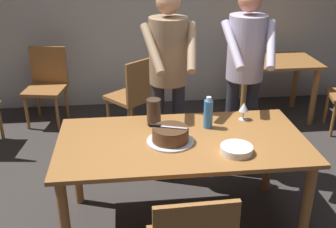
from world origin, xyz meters
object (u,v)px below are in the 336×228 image
Objects in this scene: cake_on_platter at (170,135)px; cake_knife at (160,126)px; main_dining_table at (182,152)px; background_chair_1 at (134,94)px; plate_stack at (236,149)px; background_table at (273,73)px; person_standing_beside at (245,65)px; wine_glass_near at (244,108)px; person_cutting_cake at (168,69)px; hurricane_lamp at (154,112)px; water_bottle at (208,114)px; background_chair_2 at (47,83)px.

cake_on_platter is 1.29× the size of cake_knife.
main_dining_table is 0.18m from cake_on_platter.
background_chair_1 is (-0.29, 1.64, -0.16)m from main_dining_table.
main_dining_table is 8.15× the size of plate_stack.
main_dining_table reaches higher than background_table.
plate_stack is at bearing -108.48° from person_standing_beside.
background_chair_1 reaches higher than cake_on_platter.
cake_on_platter reaches higher than background_table.
background_chair_1 is (-0.63, 1.87, -0.28)m from plate_stack.
main_dining_table is 2.38m from background_table.
wine_glass_near is at bearing 28.68° from main_dining_table.
wine_glass_near is 0.16× the size of background_chair_1.
wine_glass_near is at bearing -34.09° from person_cutting_cake.
main_dining_table is 0.39m from hurricane_lamp.
main_dining_table is at bearing -79.88° from background_chair_1.
wine_glass_near is 0.33m from water_bottle.
plate_stack is at bearing -26.09° from cake_on_platter.
person_standing_beside is 1.72× the size of background_table.
plate_stack is 2.42m from background_table.
background_chair_1 is at bearing 105.43° from person_cutting_cake.
background_chair_2 is (-1.14, 1.85, -0.37)m from hurricane_lamp.
plate_stack is (0.42, -0.21, -0.03)m from cake_on_platter.
hurricane_lamp is (-0.71, -0.02, 0.00)m from wine_glass_near.
cake_on_platter reaches higher than plate_stack.
main_dining_table is 2.51m from background_chair_2.
wine_glass_near is at bearing -117.61° from background_table.
background_chair_1 is at bearing 134.80° from person_standing_beside.
background_chair_1 is at bearing 97.00° from cake_on_platter.
cake_knife is 0.29× the size of background_chair_2.
hurricane_lamp is 2.30m from background_table.
hurricane_lamp is 0.48m from person_cutting_cake.
wine_glass_near is 0.58× the size of water_bottle.
background_chair_2 reaches higher than wine_glass_near.
water_bottle is at bearing -70.58° from background_chair_1.
cake_on_platter is 1.62× the size of hurricane_lamp.
main_dining_table is at bearing -125.74° from background_table.
hurricane_lamp is (-0.03, 0.27, -0.01)m from cake_knife.
plate_stack is 2.00m from background_chair_1.
cake_knife is 0.26× the size of background_table.
background_table is at bearing -3.98° from background_chair_2.
main_dining_table is 0.27m from cake_knife.
person_standing_beside is at bearing 27.05° from hurricane_lamp.
cake_knife reaches higher than background_table.
person_cutting_cake is 1.00× the size of person_standing_beside.
main_dining_table is 1.04m from person_standing_beside.
background_table is (1.48, 1.96, -0.22)m from cake_on_platter.
water_bottle is at bearing 38.92° from main_dining_table.
main_dining_table is 8.54× the size of hurricane_lamp.
person_cutting_cake is (-0.02, 0.67, 0.42)m from main_dining_table.
background_table is at bearing 46.51° from hurricane_lamp.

